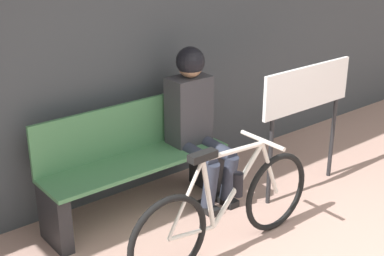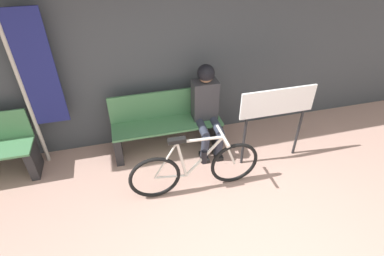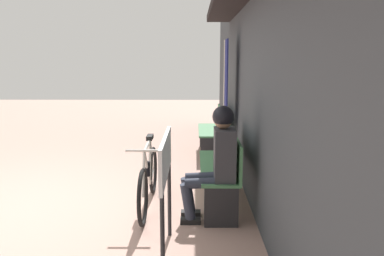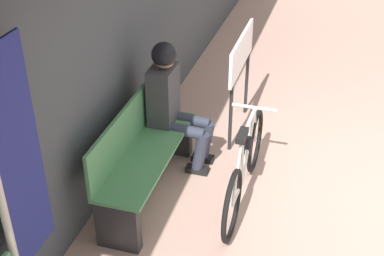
{
  "view_description": "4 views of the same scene",
  "coord_description": "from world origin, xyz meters",
  "views": [
    {
      "loc": [
        -2.29,
        -0.96,
        2.2
      ],
      "look_at": [
        -0.04,
        1.83,
        0.77
      ],
      "focal_mm": 50.0,
      "sensor_mm": 36.0,
      "label": 1
    },
    {
      "loc": [
        -0.82,
        -1.16,
        2.81
      ],
      "look_at": [
        -0.08,
        1.65,
        0.72
      ],
      "focal_mm": 28.0,
      "sensor_mm": 36.0,
      "label": 2
    },
    {
      "loc": [
        4.11,
        1.91,
        1.74
      ],
      "look_at": [
        -0.39,
        1.87,
        0.91
      ],
      "focal_mm": 35.0,
      "sensor_mm": 36.0,
      "label": 3
    },
    {
      "loc": [
        -3.87,
        0.73,
        3.08
      ],
      "look_at": [
        -0.13,
        1.83,
        0.67
      ],
      "focal_mm": 50.0,
      "sensor_mm": 36.0,
      "label": 4
    }
  ],
  "objects": [
    {
      "name": "ground_plane",
      "position": [
        0.0,
        0.0,
        0.0
      ],
      "size": [
        24.0,
        24.0,
        0.0
      ],
      "primitive_type": "plane",
      "color": "tan"
    },
    {
      "name": "storefront_wall",
      "position": [
        0.0,
        2.61,
        1.66
      ],
      "size": [
        12.0,
        0.56,
        3.2
      ],
      "color": "#3D4247",
      "rests_on": "ground_plane"
    },
    {
      "name": "park_bench_near",
      "position": [
        -0.29,
        2.24,
        0.4
      ],
      "size": [
        1.5,
        0.42,
        0.86
      ],
      "color": "#477F51",
      "rests_on": "ground_plane"
    },
    {
      "name": "bicycle",
      "position": [
        -0.11,
        1.36,
        0.34
      ],
      "size": [
        1.6,
        0.4,
        0.83
      ],
      "color": "black",
      "rests_on": "ground_plane"
    },
    {
      "name": "person_seated",
      "position": [
        0.25,
        2.14,
        0.73
      ],
      "size": [
        0.34,
        0.59,
        1.26
      ],
      "color": "#2D3342",
      "rests_on": "ground_plane"
    },
    {
      "name": "park_bench_far",
      "position": [
        -2.67,
        2.23,
        0.39
      ],
      "size": [
        1.29,
        0.42,
        0.86
      ],
      "color": "#477F51",
      "rests_on": "ground_plane"
    },
    {
      "name": "banner_pole",
      "position": [
        -1.81,
        2.39,
        1.23
      ],
      "size": [
        0.45,
        0.05,
        2.04
      ],
      "color": "#B7B2A8",
      "rests_on": "ground_plane"
    },
    {
      "name": "signboard",
      "position": [
        1.02,
        1.66,
        0.83
      ],
      "size": [
        0.99,
        0.04,
        1.09
      ],
      "color": "#232326",
      "rests_on": "ground_plane"
    }
  ]
}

